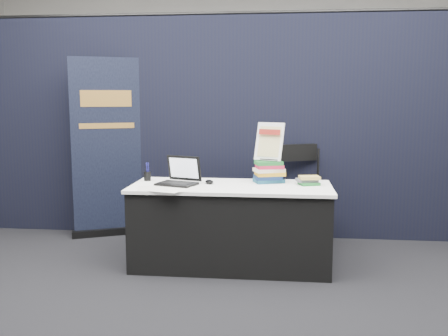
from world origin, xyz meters
The scene contains 15 objects.
floor centered at (0.00, 0.00, 0.00)m, with size 8.00×8.00×0.00m, color black.
wall_back centered at (0.00, 4.00, 1.75)m, with size 8.00×0.02×3.50m, color beige.
drape_partition centered at (0.00, 1.60, 1.20)m, with size 6.00×0.08×2.40m, color black.
display_table centered at (0.00, 0.55, 0.38)m, with size 1.80×0.75×0.75m.
laptop centered at (-0.49, 0.54, 0.81)m, with size 0.39×0.36×0.25m.
mouse centered at (-0.21, 0.60, 0.77)m, with size 0.07×0.11×0.04m, color black.
brochure_left centered at (-0.63, 0.33, 0.75)m, with size 0.32×0.23×0.00m, color silver.
brochure_mid centered at (-0.53, 0.23, 0.75)m, with size 0.26×0.19×0.00m, color silver.
brochure_right centered at (-0.35, 0.30, 0.75)m, with size 0.33×0.23×0.00m, color white.
pen_cup centered at (-0.81, 0.70, 0.79)m, with size 0.07×0.07×0.09m, color black.
book_stack_tall centered at (0.34, 0.72, 0.85)m, with size 0.29×0.25×0.20m.
book_stack_short centered at (0.69, 0.65, 0.79)m, with size 0.22×0.18×0.08m.
info_sign centered at (0.34, 0.76, 1.12)m, with size 0.29×0.20×0.36m.
pullup_banner centered at (-1.44, 1.43, 0.87)m, with size 0.80×0.43×1.96m.
stacking_chair centered at (0.62, 1.28, 0.58)m, with size 0.61×0.63×1.04m.
Camera 1 is at (0.42, -3.85, 1.54)m, focal length 40.00 mm.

